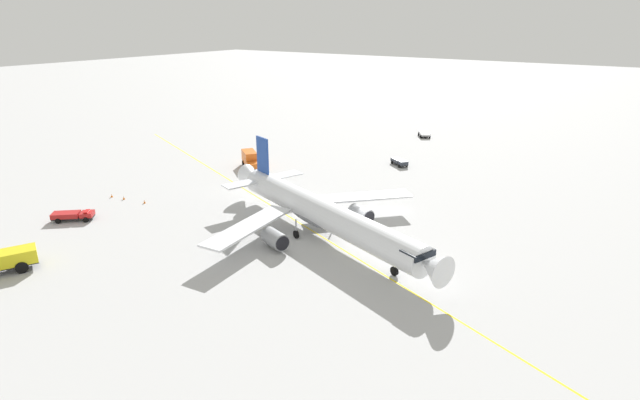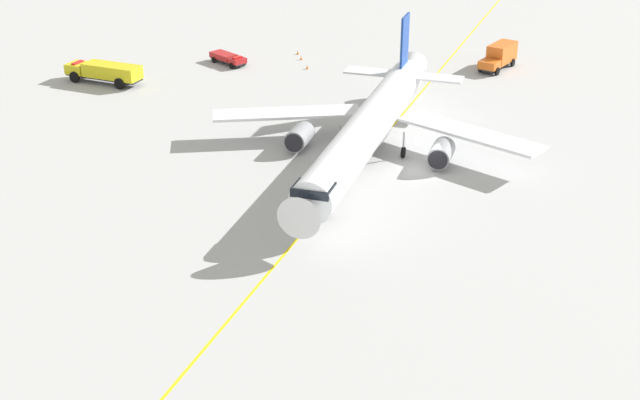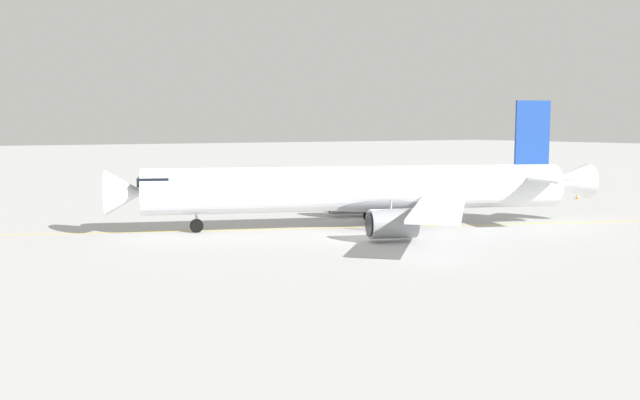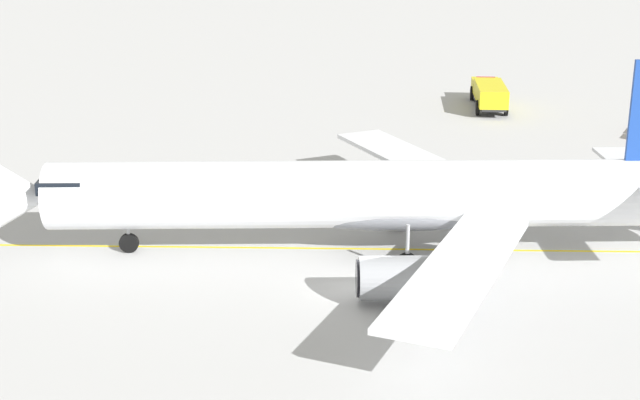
# 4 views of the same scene
# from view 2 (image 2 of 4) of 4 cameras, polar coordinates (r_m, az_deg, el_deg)

# --- Properties ---
(ground_plane) EXTENTS (600.00, 600.00, 0.00)m
(ground_plane) POSITION_cam_2_polar(r_m,az_deg,el_deg) (83.97, 6.94, 1.86)
(ground_plane) COLOR #B2B2B2
(airliner_main) EXTENTS (32.22, 40.40, 10.77)m
(airliner_main) POSITION_cam_2_polar(r_m,az_deg,el_deg) (85.37, 3.19, 4.70)
(airliner_main) COLOR white
(airliner_main) RESTS_ON ground_plane
(ops_pickup_truck) EXTENTS (5.19, 5.54, 1.41)m
(ops_pickup_truck) POSITION_cam_2_polar(r_m,az_deg,el_deg) (117.33, -6.02, 9.19)
(ops_pickup_truck) COLOR #232326
(ops_pickup_truck) RESTS_ON ground_plane
(fire_tender_truck) EXTENTS (10.07, 6.60, 2.50)m
(fire_tender_truck) POSITION_cam_2_polar(r_m,az_deg,el_deg) (111.74, -13.84, 8.15)
(fire_tender_truck) COLOR #232326
(fire_tender_truck) RESTS_ON ground_plane
(catering_truck_truck) EXTENTS (6.15, 7.06, 3.10)m
(catering_truck_truck) POSITION_cam_2_polar(r_m,az_deg,el_deg) (117.09, 11.63, 9.21)
(catering_truck_truck) COLOR #232326
(catering_truck_truck) RESTS_ON ground_plane
(taxiway_centreline) EXTENTS (55.83, 133.32, 0.01)m
(taxiway_centreline) POSITION_cam_2_polar(r_m,az_deg,el_deg) (89.62, 3.67, 3.55)
(taxiway_centreline) COLOR yellow
(taxiway_centreline) RESTS_ON ground_plane
(safety_cone_near) EXTENTS (0.36, 0.36, 0.55)m
(safety_cone_near) POSITION_cam_2_polar(r_m,az_deg,el_deg) (114.69, -0.84, 8.67)
(safety_cone_near) COLOR orange
(safety_cone_near) RESTS_ON ground_plane
(safety_cone_mid) EXTENTS (0.36, 0.36, 0.55)m
(safety_cone_mid) POSITION_cam_2_polar(r_m,az_deg,el_deg) (118.79, -1.23, 9.26)
(safety_cone_mid) COLOR orange
(safety_cone_mid) RESTS_ON ground_plane
(safety_cone_far) EXTENTS (0.36, 0.36, 0.55)m
(safety_cone_far) POSITION_cam_2_polar(r_m,az_deg,el_deg) (121.28, -1.46, 9.59)
(safety_cone_far) COLOR orange
(safety_cone_far) RESTS_ON ground_plane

